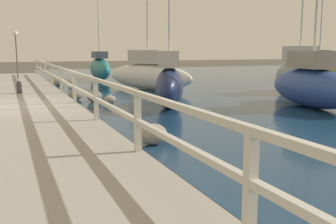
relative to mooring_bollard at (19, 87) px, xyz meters
name	(u,v)px	position (x,y,z in m)	size (l,w,h in m)	color
ground_plane	(23,116)	(-0.03, -3.77, -0.56)	(120.00, 120.00, 0.00)	#4C473D
dock_walkway	(23,111)	(-0.03, -3.77, -0.41)	(3.32, 36.00, 0.32)	#9E998E
railing	(74,81)	(1.53, -3.77, 0.45)	(0.10, 32.50, 1.01)	beige
boulder_mid_strip	(75,95)	(2.07, -0.45, -0.35)	(0.57, 0.52, 0.43)	slate
boulder_water_edge	(72,82)	(2.96, 6.30, -0.39)	(0.47, 0.42, 0.35)	gray
boulder_downstream	(110,100)	(3.06, -2.15, -0.40)	(0.45, 0.40, 0.34)	gray
boulder_far_strip	(58,81)	(2.26, 6.63, -0.31)	(0.68, 0.61, 0.51)	gray
boulder_upstream	(153,134)	(2.37, -8.68, -0.34)	(0.60, 0.54, 0.45)	gray
boulder_near_dock	(95,96)	(2.66, -1.33, -0.35)	(0.58, 0.53, 0.44)	slate
mooring_bollard	(19,87)	(0.00, 0.00, 0.00)	(0.21, 0.21, 0.49)	#333338
dock_lamp	(16,42)	(0.17, 8.13, 1.89)	(0.28, 0.28, 2.76)	#514C47
sailboat_yellow	(319,67)	(19.84, 5.27, 0.29)	(3.26, 4.94, 7.79)	gold
sailboat_gray	(299,74)	(12.30, -1.53, 0.33)	(1.82, 3.55, 6.04)	gray
sailboat_white	(148,74)	(6.20, 2.55, 0.23)	(3.26, 5.87, 7.27)	white
sailboat_blue	(312,84)	(9.41, -5.59, 0.24)	(2.22, 4.90, 7.87)	#2D4C9E
sailboat_teal	(100,68)	(5.42, 10.14, 0.25)	(1.55, 6.01, 5.64)	#1E707A
sailboat_navy	(169,83)	(4.78, -3.75, 0.28)	(2.28, 3.59, 7.43)	#192347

